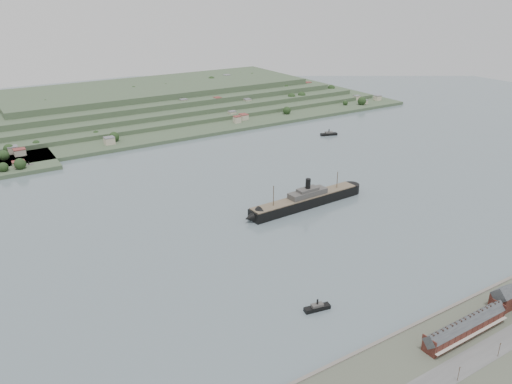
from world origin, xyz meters
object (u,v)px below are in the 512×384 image
tugboat (317,307)px  steamship (303,201)px  terrace_row (465,327)px  gabled_building (503,298)px

tugboat → steamship: bearing=56.2°
steamship → terrace_row: bearing=-99.6°
terrace_row → steamship: size_ratio=0.47×
terrace_row → tugboat: terrace_row is taller
tugboat → terrace_row: bearing=-50.6°
terrace_row → tugboat: bearing=129.4°
terrace_row → tugboat: size_ratio=3.55×
gabled_building → terrace_row: bearing=-173.9°
gabled_building → steamship: (-7.93, 170.98, -2.99)m
terrace_row → steamship: (29.57, 175.00, -1.65)m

